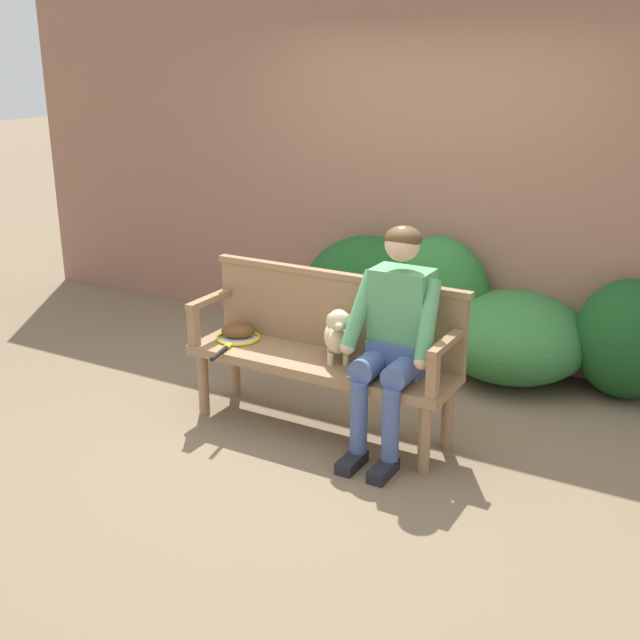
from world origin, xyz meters
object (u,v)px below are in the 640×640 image
(dog_on_bench, at_px, (338,334))
(baseball_glove, at_px, (238,331))
(person_seated, at_px, (395,332))
(garden_bench, at_px, (320,368))
(tennis_racket, at_px, (237,339))

(dog_on_bench, distance_m, baseball_glove, 0.80)
(person_seated, bearing_deg, garden_bench, 178.85)
(garden_bench, distance_m, tennis_racket, 0.63)
(garden_bench, bearing_deg, baseball_glove, 174.65)
(dog_on_bench, height_order, tennis_racket, dog_on_bench)
(garden_bench, height_order, dog_on_bench, dog_on_bench)
(person_seated, xyz_separation_m, baseball_glove, (-1.16, 0.07, -0.22))
(tennis_racket, bearing_deg, baseball_glove, 117.09)
(person_seated, height_order, tennis_racket, person_seated)
(dog_on_bench, bearing_deg, garden_bench, -178.14)
(garden_bench, xyz_separation_m, dog_on_bench, (0.12, 0.00, 0.25))
(garden_bench, distance_m, person_seated, 0.60)
(person_seated, bearing_deg, tennis_racket, 179.22)
(person_seated, bearing_deg, dog_on_bench, 177.86)
(tennis_racket, bearing_deg, dog_on_bench, -0.10)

